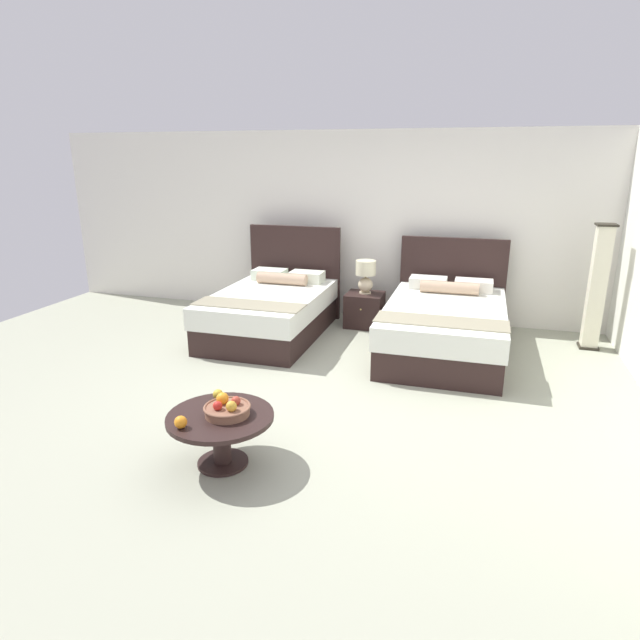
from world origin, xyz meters
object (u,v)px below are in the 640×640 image
bed_near_window (272,310)px  bed_near_corner (445,325)px  fruit_bowl (227,408)px  coffee_table (221,427)px  table_lamp (366,274)px  loose_orange (181,422)px  loose_apple (218,394)px  floor_lamp_corner (597,288)px  nightstand (364,310)px

bed_near_window → bed_near_corner: (2.19, -0.00, -0.00)m
bed_near_corner → fruit_bowl: size_ratio=6.40×
coffee_table → fruit_bowl: (0.05, 0.02, 0.15)m
fruit_bowl → table_lamp: bearing=86.3°
bed_near_window → loose_orange: bed_near_window is taller
bed_near_window → bed_near_corner: size_ratio=0.92×
loose_apple → floor_lamp_corner: size_ratio=0.05×
bed_near_corner → loose_orange: (-1.58, -3.26, 0.13)m
floor_lamp_corner → coffee_table: bearing=-130.5°
loose_apple → loose_orange: 0.50m
table_lamp → loose_apple: (-0.43, -3.48, -0.27)m
loose_apple → floor_lamp_corner: bearing=46.3°
table_lamp → coffee_table: (-0.29, -3.72, -0.41)m
table_lamp → fruit_bowl: size_ratio=1.29×
loose_apple → loose_orange: bearing=-93.9°
bed_near_corner → fruit_bowl: 3.28m
nightstand → loose_orange: bearing=-96.7°
bed_near_window → table_lamp: (1.07, 0.72, 0.39)m
table_lamp → coffee_table: size_ratio=0.56×
loose_orange → floor_lamp_corner: size_ratio=0.06×
coffee_table → floor_lamp_corner: size_ratio=0.53×
table_lamp → loose_apple: size_ratio=5.52×
bed_near_corner → nightstand: 1.32m
table_lamp → floor_lamp_corner: (2.79, -0.11, 0.03)m
fruit_bowl → coffee_table: bearing=-162.2°
nightstand → table_lamp: size_ratio=1.10×
bed_near_corner → coffee_table: bearing=-115.1°
table_lamp → loose_apple: table_lamp is taller
floor_lamp_corner → bed_near_corner: bearing=-159.9°
bed_near_corner → loose_apple: 3.16m
fruit_bowl → floor_lamp_corner: (3.04, 3.60, 0.29)m
bed_near_corner → table_lamp: bed_near_corner is taller
table_lamp → loose_orange: bearing=-96.6°
nightstand → coffee_table: nightstand is taller
nightstand → coffee_table: (-0.29, -3.70, 0.08)m
table_lamp → floor_lamp_corner: 2.80m
bed_near_corner → floor_lamp_corner: (1.68, 0.62, 0.42)m
nightstand → floor_lamp_corner: (2.79, -0.09, 0.52)m
bed_near_window → fruit_bowl: bed_near_window is taller
bed_near_window → loose_orange: bearing=-79.4°
table_lamp → loose_orange: size_ratio=4.94×
bed_near_corner → fruit_bowl: bed_near_corner is taller
bed_near_corner → loose_apple: bearing=-119.2°
loose_orange → floor_lamp_corner: floor_lamp_corner is taller
bed_near_window → coffee_table: 3.10m
nightstand → fruit_bowl: 3.70m
coffee_table → floor_lamp_corner: (3.09, 3.61, 0.44)m
loose_orange → floor_lamp_corner: bearing=49.9°
nightstand → floor_lamp_corner: floor_lamp_corner is taller
bed_near_corner → floor_lamp_corner: floor_lamp_corner is taller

